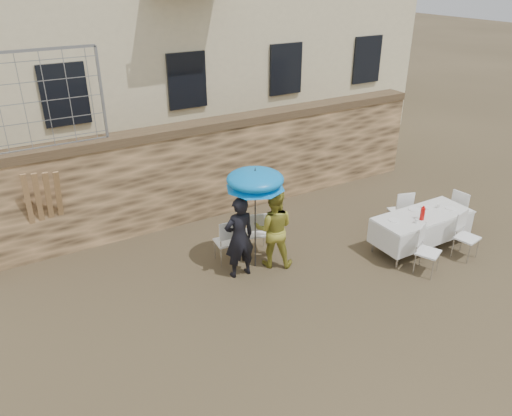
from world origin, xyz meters
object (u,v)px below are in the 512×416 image
woman_dress (274,229)px  umbrella (255,183)px  man_suit (239,238)px  table_chair_front_right (467,237)px  soda_bottle (423,214)px  table_chair_side (463,210)px  couple_chair_right (257,231)px  couple_chair_left (226,240)px  banquet_table (423,216)px  table_chair_front_left (428,251)px  table_chair_back (400,210)px

woman_dress → umbrella: 1.07m
man_suit → table_chair_front_right: bearing=158.7°
soda_bottle → table_chair_front_right: bearing=-40.6°
table_chair_side → woman_dress: bearing=72.1°
umbrella → couple_chair_right: (0.30, 0.45, -1.31)m
couple_chair_left → table_chair_front_right: bearing=156.7°
man_suit → table_chair_side: man_suit is taller
couple_chair_left → banquet_table: bearing=162.7°
table_chair_front_left → woman_dress: bearing=118.6°
man_suit → woman_dress: bearing=-178.8°
couple_chair_right → banquet_table: (3.01, -1.55, 0.25)m
banquet_table → soda_bottle: 0.30m
banquet_table → table_chair_back: (0.20, 0.80, -0.25)m
table_chair_front_left → umbrella: bearing=120.8°
banquet_table → soda_bottle: (-0.20, -0.15, 0.17)m
table_chair_front_right → couple_chair_right: bearing=135.6°
soda_bottle → table_chair_front_right: 1.02m
banquet_table → table_chair_front_right: size_ratio=2.19×
table_chair_front_left → couple_chair_left: bearing=118.7°
umbrella → soda_bottle: (3.11, -1.25, -0.89)m
table_chair_front_left → table_chair_back: size_ratio=1.00×
woman_dress → banquet_table: bearing=-165.3°
soda_bottle → table_chair_side: size_ratio=0.27×
couple_chair_left → table_chair_back: bearing=174.5°
couple_chair_right → table_chair_front_left: bearing=155.0°
woman_dress → table_chair_front_right: bearing=-173.4°
woman_dress → umbrella: size_ratio=0.83×
man_suit → couple_chair_right: bearing=-140.7°
table_chair_front_left → table_chair_back: same height
table_chair_back → table_chair_side: same height
banquet_table → table_chair_side: size_ratio=2.19×
man_suit → soda_bottle: size_ratio=6.23×
woman_dress → soda_bottle: (2.76, -1.15, 0.11)m
table_chair_front_right → table_chair_back: 1.58m
table_chair_back → table_chair_side: size_ratio=1.00×
table_chair_front_right → table_chair_back: bearing=89.8°
man_suit → soda_bottle: 3.69m
umbrella → couple_chair_left: umbrella is taller
table_chair_back → table_chair_side: bearing=167.0°
banquet_table → table_chair_front_left: 0.99m
couple_chair_left → table_chair_back: (3.91, -0.75, 0.00)m
couple_chair_right → table_chair_front_left: size_ratio=1.00×
couple_chair_right → soda_bottle: 3.31m
umbrella → table_chair_front_left: umbrella is taller
man_suit → couple_chair_left: 0.64m
man_suit → table_chair_side: bearing=171.2°
couple_chair_right → table_chair_front_right: (3.51, -2.30, 0.00)m
woman_dress → umbrella: bearing=17.4°
man_suit → table_chair_back: (3.91, -0.20, -0.33)m
woman_dress → table_chair_front_left: bearing=176.8°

